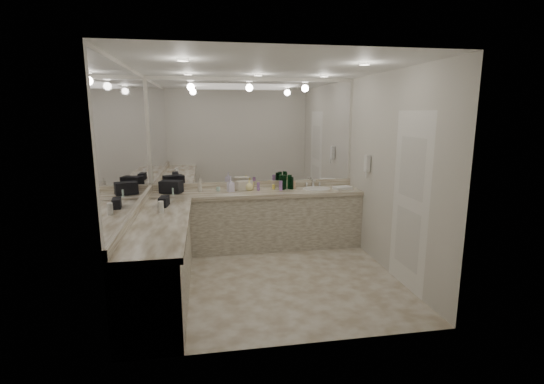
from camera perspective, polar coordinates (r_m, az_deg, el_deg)
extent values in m
plane|color=beige|center=(5.16, -0.37, -12.31)|extent=(3.20, 3.20, 0.00)
plane|color=white|center=(4.75, -0.41, 17.76)|extent=(3.20, 3.20, 0.00)
cube|color=beige|center=(6.25, -2.63, 4.28)|extent=(3.20, 0.02, 2.60)
cube|color=beige|center=(4.79, -19.62, 1.45)|extent=(0.02, 3.00, 2.60)
cube|color=beige|center=(5.28, 17.02, 2.48)|extent=(0.02, 3.00, 2.60)
cube|color=beige|center=(6.14, -2.21, -4.24)|extent=(3.20, 0.60, 0.84)
cube|color=beige|center=(6.02, -2.23, -0.14)|extent=(3.20, 0.64, 0.06)
cube|color=beige|center=(4.69, -15.85, -9.69)|extent=(0.60, 2.40, 0.84)
cube|color=beige|center=(4.55, -16.03, -4.39)|extent=(0.64, 2.42, 0.06)
cube|color=beige|center=(6.29, -2.58, 1.10)|extent=(3.20, 0.04, 0.10)
cube|color=beige|center=(4.86, -19.11, -2.61)|extent=(0.04, 3.00, 0.10)
cube|color=white|center=(6.20, -2.66, 8.63)|extent=(3.12, 0.01, 1.55)
cube|color=white|center=(4.74, -19.86, 7.11)|extent=(0.01, 2.92, 1.55)
cylinder|color=white|center=(6.22, 6.47, 0.40)|extent=(0.44, 0.44, 0.03)
cube|color=silver|center=(6.40, 5.96, 1.41)|extent=(0.24, 0.16, 0.14)
cube|color=white|center=(5.88, 13.61, 4.02)|extent=(0.06, 0.10, 0.24)
cube|color=white|center=(4.89, 19.32, -1.35)|extent=(0.02, 0.82, 2.10)
cube|color=black|center=(6.01, -14.38, 0.63)|extent=(0.36, 0.29, 0.18)
cube|color=black|center=(5.22, -15.38, -1.32)|extent=(0.13, 0.24, 0.12)
cube|color=beige|center=(6.09, -4.07, 0.92)|extent=(0.27, 0.21, 0.14)
cube|color=white|center=(6.25, 10.18, 0.61)|extent=(0.30, 0.23, 0.04)
cylinder|color=white|center=(4.87, -15.78, -2.09)|extent=(0.06, 0.06, 0.15)
imported|color=beige|center=(6.04, -10.42, 0.90)|extent=(0.08, 0.08, 0.18)
imported|color=white|center=(5.97, -6.01, 1.03)|extent=(0.12, 0.12, 0.21)
imported|color=#FEF29B|center=(6.05, -3.33, 0.98)|extent=(0.16, 0.16, 0.16)
cylinder|color=#084219|center=(6.11, 1.64, 1.25)|extent=(0.06, 0.06, 0.19)
cylinder|color=#084219|center=(6.22, 1.33, 1.51)|extent=(0.07, 0.07, 0.21)
cylinder|color=#084219|center=(6.19, 2.57, 1.49)|extent=(0.07, 0.07, 0.22)
cylinder|color=#084219|center=(6.18, 1.80, 1.47)|extent=(0.07, 0.07, 0.22)
cylinder|color=#084219|center=(6.16, 2.80, 1.31)|extent=(0.07, 0.07, 0.19)
cylinder|color=#E0B28C|center=(6.21, 3.16, 1.05)|extent=(0.07, 0.07, 0.12)
cylinder|color=#F2D84C|center=(6.16, 0.23, 0.77)|extent=(0.05, 0.05, 0.07)
cylinder|color=silver|center=(5.92, -14.06, 0.14)|extent=(0.06, 0.06, 0.10)
cylinder|color=#9966B2|center=(6.12, -13.95, 0.62)|extent=(0.04, 0.04, 0.13)
cylinder|color=#F2D84C|center=(6.10, -2.96, 0.86)|extent=(0.06, 0.06, 0.12)
cylinder|color=#9966B2|center=(6.06, 1.27, 0.94)|extent=(0.05, 0.05, 0.15)
cylinder|color=#9966B2|center=(6.05, -1.99, 0.81)|extent=(0.05, 0.05, 0.13)
cylinder|color=silver|center=(6.07, -7.79, 0.45)|extent=(0.06, 0.06, 0.06)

